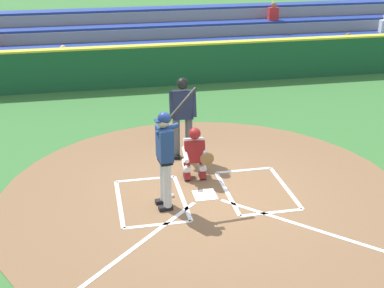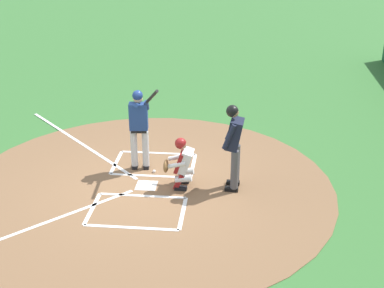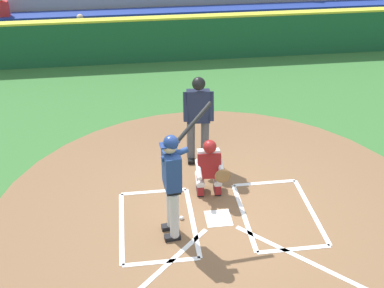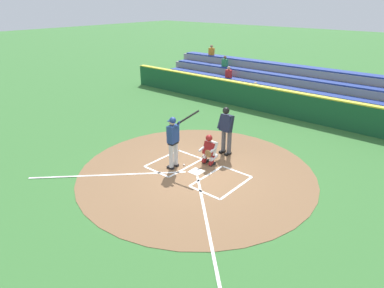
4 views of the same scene
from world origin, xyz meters
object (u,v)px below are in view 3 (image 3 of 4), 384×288
Objects in this scene: batter at (172,179)px; baseball at (182,218)px; catcher at (210,166)px; plate_umpire at (198,114)px.

baseball is at bearing -117.13° from batter.
plate_umpire is (0.06, -1.08, 0.49)m from catcher.
batter is 1.88× the size of catcher.
baseball is (0.59, 0.69, -0.55)m from catcher.
batter is at bearing 53.26° from catcher.
batter reaches higher than plate_umpire.
catcher is 1.19m from plate_umpire.
baseball is at bearing 73.19° from plate_umpire.
baseball is at bearing 49.40° from catcher.
batter is at bearing 71.49° from plate_umpire.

